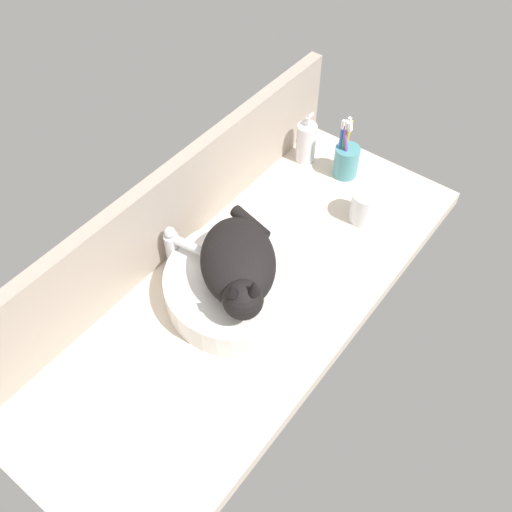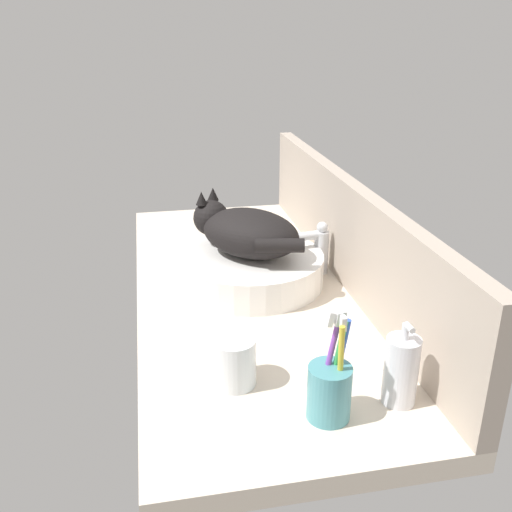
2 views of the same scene
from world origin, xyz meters
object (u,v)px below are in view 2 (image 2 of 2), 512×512
Objects in this scene: sink_basin at (251,269)px; soap_dispenser at (401,370)px; faucet at (317,246)px; cat at (246,231)px; toothbrush_cup at (330,389)px; water_glass at (234,364)px.

soap_dispenser is (50.86, 15.69, 2.42)cm from sink_basin.
soap_dispenser reaches higher than faucet.
cat is at bearing -132.85° from sink_basin.
toothbrush_cup is at bearing -14.72° from faucet.
soap_dispenser reaches higher than water_glass.
soap_dispenser is 0.82× the size of toothbrush_cup.
cat is 19.40cm from faucet.
faucet is 53.35cm from soap_dispenser.
cat reaches higher than water_glass.
sink_basin is 53.28cm from soap_dispenser.
water_glass is (-10.51, -26.25, -2.32)cm from soap_dispenser.
cat is 43.40cm from water_glass.
cat reaches higher than soap_dispenser.
toothbrush_cup is 18.20cm from water_glass.
cat reaches higher than toothbrush_cup.
faucet reaches higher than water_glass.
soap_dispenser is 12.79cm from toothbrush_cup.
water_glass is (-12.02, -13.58, -1.49)cm from toothbrush_cup.
water_glass is (40.35, -10.57, 0.10)cm from sink_basin.
cat is 54.87cm from soap_dispenser.
faucet is (-2.45, 17.41, 3.59)cm from sink_basin.
sink_basin is at bearing -81.99° from faucet.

